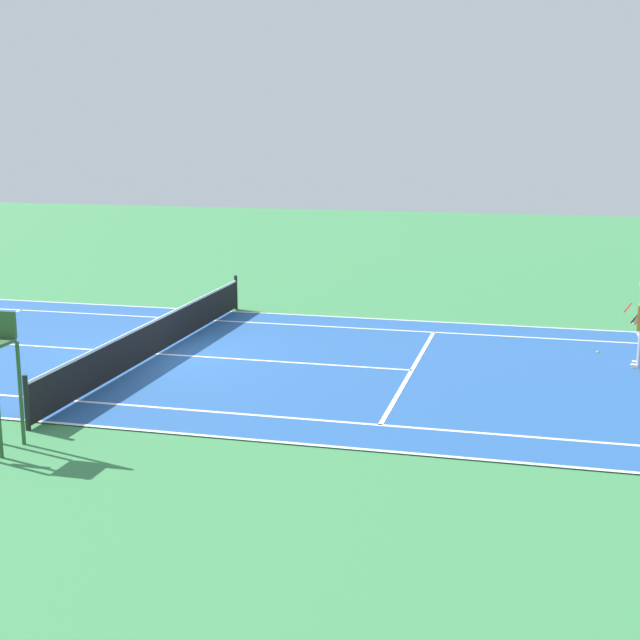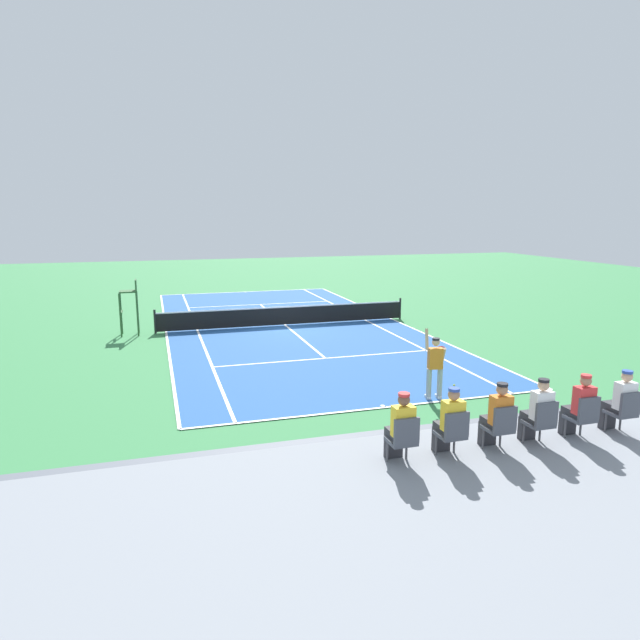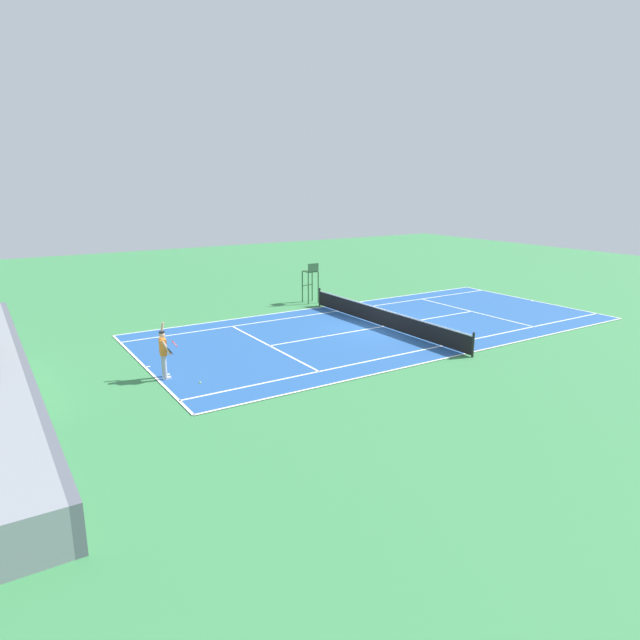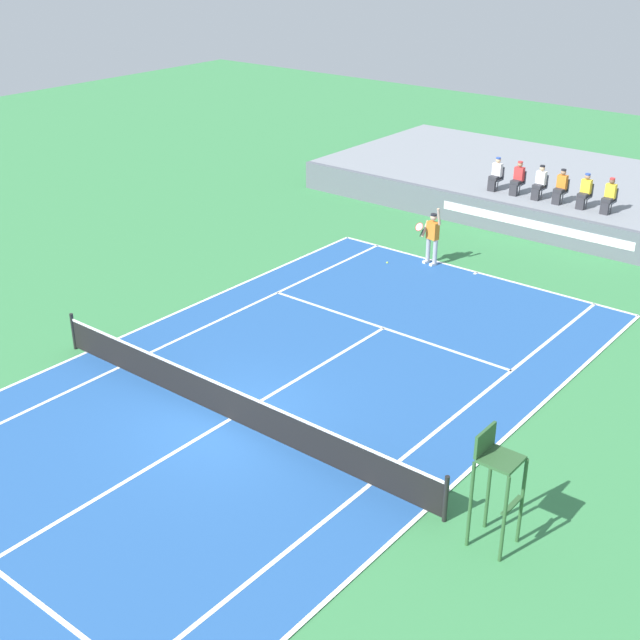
% 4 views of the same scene
% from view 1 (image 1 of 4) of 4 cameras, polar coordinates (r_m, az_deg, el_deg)
% --- Properties ---
extents(ground_plane, '(80.00, 80.00, 0.00)m').
position_cam_1_polar(ground_plane, '(23.20, -10.09, -2.15)').
color(ground_plane, '#387F47').
extents(court, '(11.08, 23.88, 0.03)m').
position_cam_1_polar(court, '(23.19, -10.09, -2.13)').
color(court, '#235193').
rests_on(court, ground).
extents(net, '(11.98, 0.10, 1.07)m').
position_cam_1_polar(net, '(23.08, -10.14, -0.90)').
color(net, black).
rests_on(net, ground).
extents(tennis_ball, '(0.07, 0.07, 0.07)m').
position_cam_1_polar(tennis_ball, '(24.03, 16.96, -1.92)').
color(tennis_ball, '#D1E533').
rests_on(tennis_ball, ground).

